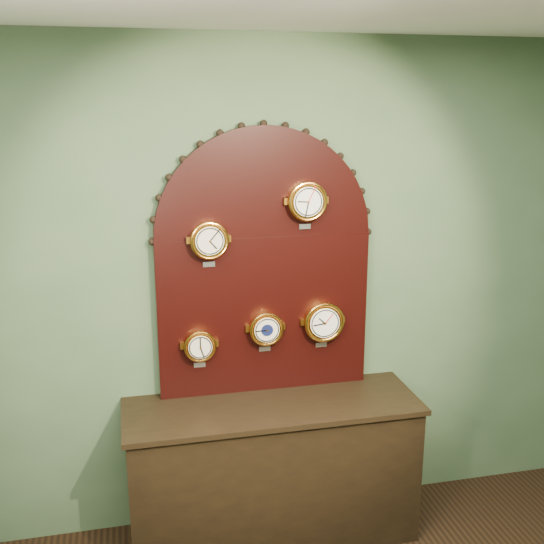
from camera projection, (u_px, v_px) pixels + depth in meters
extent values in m
plane|color=#425B3E|center=(262.00, 292.00, 3.72)|extent=(4.00, 0.00, 4.00)
cube|color=black|center=(273.00, 473.00, 3.72)|extent=(1.60, 0.50, 0.80)
cube|color=black|center=(264.00, 314.00, 3.70)|extent=(1.20, 0.06, 0.90)
cylinder|color=black|center=(264.00, 237.00, 3.59)|extent=(1.20, 0.06, 1.20)
cylinder|color=orange|center=(209.00, 240.00, 3.46)|extent=(0.19, 0.08, 0.19)
torus|color=orange|center=(210.00, 241.00, 3.43)|extent=(0.21, 0.02, 0.21)
cylinder|color=beige|center=(210.00, 241.00, 3.43)|extent=(0.15, 0.01, 0.15)
cube|color=silver|center=(209.00, 264.00, 3.52)|extent=(0.06, 0.01, 0.03)
cylinder|color=orange|center=(306.00, 201.00, 3.53)|extent=(0.20, 0.08, 0.20)
torus|color=orange|center=(308.00, 202.00, 3.50)|extent=(0.22, 0.02, 0.22)
cylinder|color=white|center=(308.00, 202.00, 3.49)|extent=(0.16, 0.01, 0.16)
cube|color=silver|center=(305.00, 227.00, 3.59)|extent=(0.07, 0.01, 0.03)
cylinder|color=orange|center=(200.00, 345.00, 3.60)|extent=(0.17, 0.08, 0.17)
torus|color=orange|center=(200.00, 347.00, 3.57)|extent=(0.18, 0.02, 0.18)
cylinder|color=beige|center=(200.00, 347.00, 3.56)|extent=(0.13, 0.01, 0.13)
cube|color=silver|center=(200.00, 365.00, 3.66)|extent=(0.06, 0.01, 0.03)
cylinder|color=orange|center=(266.00, 328.00, 3.66)|extent=(0.18, 0.08, 0.18)
torus|color=orange|center=(267.00, 330.00, 3.63)|extent=(0.19, 0.02, 0.19)
cylinder|color=beige|center=(267.00, 330.00, 3.63)|extent=(0.14, 0.01, 0.14)
cube|color=silver|center=(265.00, 349.00, 3.72)|extent=(0.07, 0.01, 0.03)
cylinder|color=#0D133B|center=(267.00, 330.00, 3.62)|extent=(0.07, 0.00, 0.07)
cylinder|color=orange|center=(323.00, 321.00, 3.73)|extent=(0.22, 0.08, 0.22)
torus|color=orange|center=(325.00, 323.00, 3.70)|extent=(0.23, 0.02, 0.23)
cylinder|color=white|center=(325.00, 323.00, 3.69)|extent=(0.17, 0.01, 0.17)
cube|color=silver|center=(321.00, 345.00, 3.79)|extent=(0.07, 0.01, 0.03)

